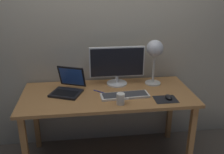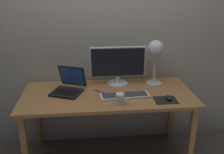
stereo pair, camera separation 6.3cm
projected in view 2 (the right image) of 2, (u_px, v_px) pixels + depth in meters
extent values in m
cube|color=#B2A893|center=(104.00, 26.00, 2.56)|extent=(4.80, 0.06, 2.60)
cube|color=#A8703D|center=(108.00, 95.00, 2.40)|extent=(1.60, 0.70, 0.03)
cube|color=#A8703D|center=(25.00, 151.00, 2.20)|extent=(0.05, 0.05, 0.71)
cube|color=#A8703D|center=(191.00, 141.00, 2.33)|extent=(0.05, 0.05, 0.71)
cube|color=#A8703D|center=(37.00, 117.00, 2.74)|extent=(0.05, 0.05, 0.71)
cube|color=#A8703D|center=(171.00, 111.00, 2.87)|extent=(0.05, 0.05, 0.71)
cylinder|color=silver|center=(118.00, 83.00, 2.60)|extent=(0.21, 0.21, 0.01)
cylinder|color=silver|center=(118.00, 80.00, 2.58)|extent=(0.03, 0.03, 0.07)
cube|color=silver|center=(118.00, 62.00, 2.52)|extent=(0.55, 0.03, 0.31)
cube|color=black|center=(118.00, 62.00, 2.50)|extent=(0.52, 0.00, 0.28)
cube|color=silver|center=(125.00, 96.00, 2.32)|extent=(0.45, 0.17, 0.02)
cube|color=#38383A|center=(125.00, 94.00, 2.31)|extent=(0.41, 0.14, 0.01)
cube|color=black|center=(66.00, 93.00, 2.38)|extent=(0.33, 0.30, 0.02)
cube|color=black|center=(66.00, 92.00, 2.36)|extent=(0.25, 0.20, 0.00)
cube|color=black|center=(72.00, 76.00, 2.47)|extent=(0.27, 0.17, 0.21)
cube|color=blue|center=(72.00, 76.00, 2.47)|extent=(0.24, 0.15, 0.18)
cylinder|color=beige|center=(154.00, 83.00, 2.60)|extent=(0.16, 0.16, 0.01)
cylinder|color=silver|center=(155.00, 68.00, 2.53)|extent=(0.02, 0.02, 0.32)
sphere|color=silver|center=(156.00, 49.00, 2.46)|extent=(0.17, 0.17, 0.17)
sphere|color=#FFEAB2|center=(156.00, 53.00, 2.47)|extent=(0.06, 0.06, 0.06)
cube|color=black|center=(166.00, 100.00, 2.25)|extent=(0.20, 0.16, 0.00)
ellipsoid|color=black|center=(169.00, 98.00, 2.26)|extent=(0.06, 0.10, 0.03)
cylinder|color=white|center=(120.00, 99.00, 2.17)|extent=(0.07, 0.07, 0.10)
torus|color=white|center=(125.00, 99.00, 2.17)|extent=(0.05, 0.05, 0.01)
cylinder|color=#2633A5|center=(100.00, 92.00, 2.42)|extent=(0.11, 0.10, 0.01)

